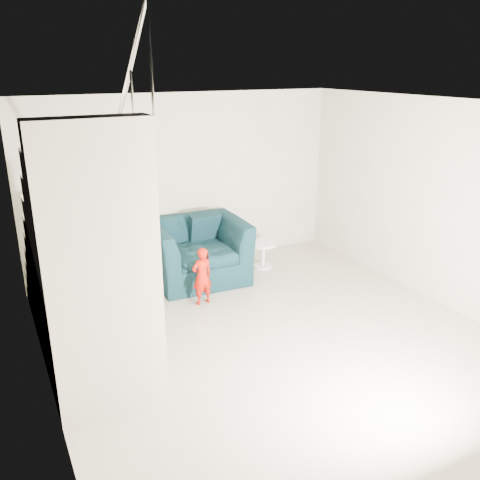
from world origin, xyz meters
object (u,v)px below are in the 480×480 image
object	(u,v)px
armchair	(198,251)
toddler	(202,276)
staircase	(86,280)
side_table	(263,251)

from	to	relation	value
armchair	toddler	world-z (taller)	armchair
armchair	staircase	size ratio (longest dim) A/B	0.38
armchair	staircase	xyz separation A→B (m)	(-1.89, -1.53, 0.50)
armchair	staircase	world-z (taller)	staircase
side_table	staircase	bearing A→B (deg)	-153.68
armchair	toddler	xyz separation A→B (m)	(-0.27, -0.81, -0.05)
toddler	side_table	bearing A→B (deg)	-158.33
side_table	staircase	xyz separation A→B (m)	(-2.98, -1.48, 0.67)
side_table	staircase	world-z (taller)	staircase
side_table	toddler	bearing A→B (deg)	-151.07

